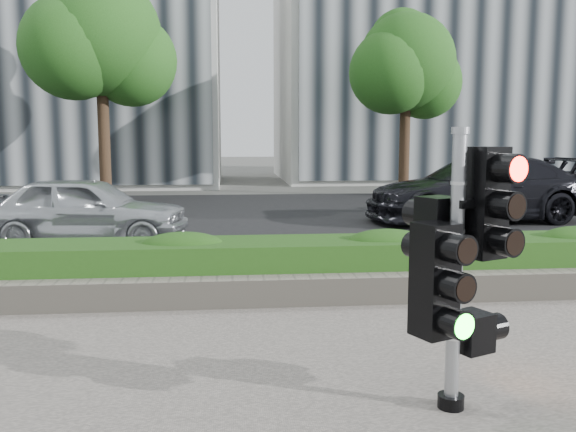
% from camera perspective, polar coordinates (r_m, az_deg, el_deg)
% --- Properties ---
extents(ground, '(120.00, 120.00, 0.00)m').
position_cam_1_polar(ground, '(5.73, 0.75, -13.66)').
color(ground, '#51514C').
rests_on(ground, ground).
extents(road, '(60.00, 13.00, 0.02)m').
position_cam_1_polar(road, '(15.46, -3.30, -0.24)').
color(road, black).
rests_on(road, ground).
extents(curb, '(60.00, 0.25, 0.12)m').
position_cam_1_polar(curb, '(8.72, -1.52, -5.87)').
color(curb, gray).
rests_on(curb, ground).
extents(stone_wall, '(12.00, 0.32, 0.34)m').
position_cam_1_polar(stone_wall, '(7.47, -0.85, -7.01)').
color(stone_wall, gray).
rests_on(stone_wall, sidewalk).
extents(hedge, '(12.00, 1.00, 0.68)m').
position_cam_1_polar(hedge, '(8.07, -1.23, -4.69)').
color(hedge, '#3F8428').
rests_on(hedge, sidewalk).
extents(building_left, '(16.00, 9.00, 15.00)m').
position_cam_1_polar(building_left, '(30.04, -22.77, 17.26)').
color(building_left, '#B7B7B2').
rests_on(building_left, ground).
extents(building_right, '(18.00, 10.00, 12.00)m').
position_cam_1_polar(building_right, '(32.69, 15.76, 14.03)').
color(building_right, '#B7B7B2').
rests_on(building_right, ground).
extents(tree_left, '(4.61, 4.03, 7.34)m').
position_cam_1_polar(tree_left, '(20.48, -17.17, 15.45)').
color(tree_left, black).
rests_on(tree_left, ground).
extents(tree_right, '(4.10, 3.58, 6.53)m').
position_cam_1_polar(tree_right, '(21.87, 10.94, 13.61)').
color(tree_right, black).
rests_on(tree_right, ground).
extents(traffic_signal, '(0.76, 0.69, 2.10)m').
position_cam_1_polar(traffic_signal, '(4.67, 15.43, -3.59)').
color(traffic_signal, black).
rests_on(traffic_signal, sidewalk).
extents(car_silver, '(4.02, 1.95, 1.32)m').
position_cam_1_polar(car_silver, '(12.29, -18.39, 0.57)').
color(car_silver, silver).
rests_on(car_silver, road).
extents(car_dark, '(5.65, 2.74, 1.58)m').
position_cam_1_polar(car_dark, '(15.45, 17.30, 2.42)').
color(car_dark, black).
rests_on(car_dark, road).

